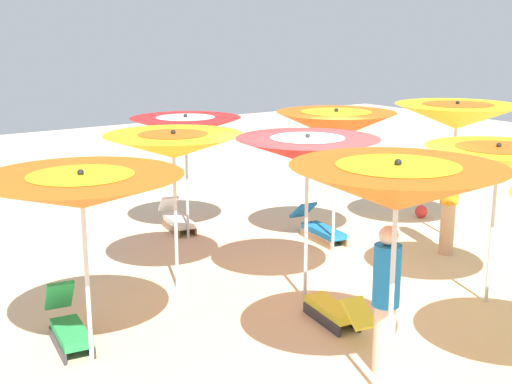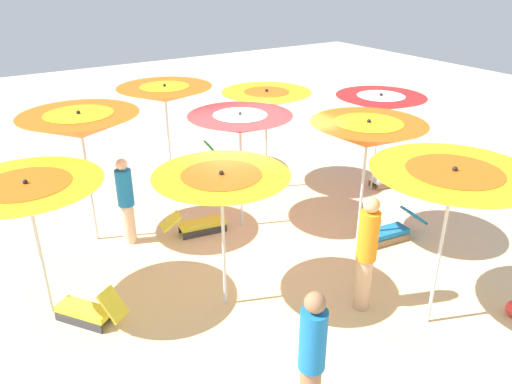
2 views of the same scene
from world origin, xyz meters
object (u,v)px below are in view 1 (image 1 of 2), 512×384
object	(u,v)px
beach_umbrella_7	(397,187)
lounger_3	(335,311)
beach_umbrella_8	(82,191)
lounger_2	(177,220)
beach_umbrella_4	(307,150)
beach_umbrella_5	(174,146)
beachgoer_1	(386,297)
beachgoer_2	(449,196)
beach_umbrella_0	(457,116)
beach_ball	(421,211)
beach_umbrella_3	(498,159)
lounger_1	(320,228)
beach_umbrella_1	(336,125)
beach_umbrella_2	(186,126)
lounger_0	(69,327)

from	to	relation	value
beach_umbrella_7	lounger_3	distance (m)	2.83
beach_umbrella_8	lounger_2	world-z (taller)	beach_umbrella_8
beach_umbrella_4	beach_umbrella_5	bearing A→B (deg)	-48.54
beachgoer_1	beachgoer_2	size ratio (longest dim) A/B	0.90
beach_umbrella_0	beach_umbrella_4	distance (m)	4.09
beach_umbrella_5	beach_ball	size ratio (longest dim) A/B	9.25
beach_umbrella_3	lounger_1	xyz separation A→B (m)	(0.01, -3.57, -1.82)
beach_umbrella_7	beach_ball	world-z (taller)	beach_umbrella_7
beach_umbrella_5	beach_ball	distance (m)	6.23
beach_ball	lounger_3	bearing A→B (deg)	30.77
beach_umbrella_4	beach_ball	world-z (taller)	beach_umbrella_4
beach_umbrella_1	beach_umbrella_2	distance (m)	2.65
lounger_1	beachgoer_1	world-z (taller)	beachgoer_1
lounger_0	lounger_2	bearing A→B (deg)	143.64
beach_umbrella_7	beach_umbrella_1	bearing A→B (deg)	-124.90
beach_umbrella_1	beach_ball	distance (m)	3.53
beach_umbrella_7	beach_umbrella_5	bearing A→B (deg)	-86.98
beach_umbrella_0	beach_umbrella_8	size ratio (longest dim) A/B	1.09
lounger_1	beach_ball	bearing A→B (deg)	96.10
beach_umbrella_2	lounger_3	bearing A→B (deg)	85.97
lounger_3	beachgoer_2	bearing A→B (deg)	-63.02
beach_umbrella_7	beach_umbrella_8	bearing A→B (deg)	-49.15
beach_umbrella_5	lounger_1	size ratio (longest dim) A/B	1.61
beach_umbrella_4	lounger_3	xyz separation A→B (m)	(0.21, 0.87, -1.94)
beach_umbrella_2	lounger_2	world-z (taller)	beach_umbrella_2
beach_umbrella_0	lounger_2	xyz separation A→B (m)	(3.82, -3.27, -2.02)
beach_umbrella_4	lounger_0	bearing A→B (deg)	-9.88
beach_umbrella_0	beach_umbrella_5	distance (m)	5.31
lounger_1	lounger_3	world-z (taller)	lounger_1
beach_umbrella_1	lounger_0	xyz separation A→B (m)	(5.00, 0.90, -1.95)
beach_umbrella_0	beach_ball	xyz separation A→B (m)	(-0.61, -1.20, -2.09)
beachgoer_1	beach_umbrella_3	bearing A→B (deg)	-83.03
beach_umbrella_5	beachgoer_1	world-z (taller)	beach_umbrella_5
beachgoer_1	lounger_0	bearing A→B (deg)	38.74
beach_umbrella_4	beachgoer_2	xyz separation A→B (m)	(-3.22, -0.20, -1.13)
lounger_1	beach_ball	world-z (taller)	lounger_1
beach_umbrella_2	lounger_1	size ratio (longest dim) A/B	1.55
lounger_1	lounger_2	xyz separation A→B (m)	(1.81, -2.01, -0.01)
beach_umbrella_4	beach_umbrella_5	distance (m)	1.89
lounger_1	beachgoer_2	world-z (taller)	beachgoer_2
beach_umbrella_1	beachgoer_1	distance (m)	4.48
lounger_0	beach_umbrella_2	bearing A→B (deg)	139.36
beach_umbrella_7	lounger_3	size ratio (longest dim) A/B	1.96
beach_umbrella_0	beach_umbrella_5	world-z (taller)	beach_umbrella_0
beach_umbrella_7	lounger_3	xyz separation A→B (m)	(-0.84, -1.73, -2.08)
beachgoer_1	lounger_3	bearing A→B (deg)	-23.15
lounger_1	beach_ball	xyz separation A→B (m)	(-2.61, 0.05, -0.08)
beach_umbrella_2	lounger_3	size ratio (longest dim) A/B	1.74
beach_umbrella_7	beachgoer_1	bearing A→B (deg)	-131.84
beach_umbrella_7	lounger_2	world-z (taller)	beach_umbrella_7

